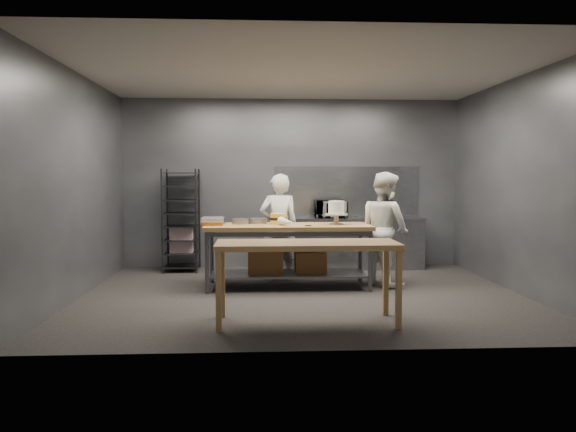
% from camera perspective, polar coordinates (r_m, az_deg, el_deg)
% --- Properties ---
extents(ground, '(6.00, 6.00, 0.00)m').
position_cam_1_polar(ground, '(7.78, 1.49, -7.98)').
color(ground, black).
rests_on(ground, ground).
extents(back_wall, '(6.00, 0.04, 3.00)m').
position_cam_1_polar(back_wall, '(10.10, 0.38, 3.35)').
color(back_wall, '#4C4F54').
rests_on(back_wall, ground).
extents(work_table, '(2.40, 0.90, 0.92)m').
position_cam_1_polar(work_table, '(8.21, -0.16, -3.29)').
color(work_table, olive).
rests_on(work_table, ground).
extents(near_counter, '(2.00, 0.70, 0.90)m').
position_cam_1_polar(near_counter, '(6.18, 1.95, -3.46)').
color(near_counter, olive).
rests_on(near_counter, ground).
extents(back_counter, '(2.60, 0.60, 0.90)m').
position_cam_1_polar(back_counter, '(9.96, 6.24, -2.73)').
color(back_counter, slate).
rests_on(back_counter, ground).
extents(splashback_panel, '(2.60, 0.02, 0.90)m').
position_cam_1_polar(splashback_panel, '(10.19, 6.01, 2.49)').
color(splashback_panel, slate).
rests_on(splashback_panel, back_counter).
extents(speed_rack, '(0.61, 0.66, 1.75)m').
position_cam_1_polar(speed_rack, '(9.80, -10.78, -0.51)').
color(speed_rack, black).
rests_on(speed_rack, ground).
extents(chef_behind, '(0.64, 0.44, 1.66)m').
position_cam_1_polar(chef_behind, '(8.80, -0.92, -1.11)').
color(chef_behind, silver).
rests_on(chef_behind, ground).
extents(chef_right, '(0.92, 1.01, 1.69)m').
position_cam_1_polar(chef_right, '(8.48, 9.80, -1.27)').
color(chef_right, white).
rests_on(chef_right, ground).
extents(microwave, '(0.54, 0.37, 0.30)m').
position_cam_1_polar(microwave, '(9.86, 4.37, 0.71)').
color(microwave, black).
rests_on(microwave, back_counter).
extents(frosted_cake_stand, '(0.34, 0.34, 0.34)m').
position_cam_1_polar(frosted_cake_stand, '(8.19, 4.93, 0.63)').
color(frosted_cake_stand, '#ACA389').
rests_on(frosted_cake_stand, work_table).
extents(layer_cake, '(0.24, 0.24, 0.16)m').
position_cam_1_polar(layer_cake, '(8.24, -0.97, -0.28)').
color(layer_cake, gold).
rests_on(layer_cake, work_table).
extents(cake_pans, '(0.89, 0.37, 0.07)m').
position_cam_1_polar(cake_pans, '(8.36, -4.99, -0.52)').
color(cake_pans, gray).
rests_on(cake_pans, work_table).
extents(piping_bag, '(0.27, 0.40, 0.12)m').
position_cam_1_polar(piping_bag, '(7.92, -0.09, -0.60)').
color(piping_bag, white).
rests_on(piping_bag, work_table).
extents(offset_spatula, '(0.36, 0.02, 0.02)m').
position_cam_1_polar(offset_spatula, '(7.90, 2.70, -1.01)').
color(offset_spatula, slate).
rests_on(offset_spatula, work_table).
extents(pastry_clamshells, '(0.31, 0.37, 0.11)m').
position_cam_1_polar(pastry_clamshells, '(8.19, -7.66, -0.51)').
color(pastry_clamshells, '#A46620').
rests_on(pastry_clamshells, work_table).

